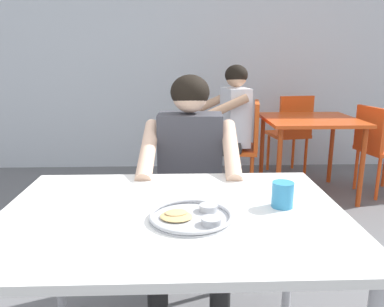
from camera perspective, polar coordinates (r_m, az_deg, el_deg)
name	(u,v)px	position (r m, az deg, el deg)	size (l,w,h in m)	color
back_wall	(178,19)	(4.56, -2.13, 19.34)	(12.00, 0.12, 3.40)	silver
table_foreground	(173,229)	(1.42, -2.78, -11.11)	(1.24, 0.90, 0.75)	white
thali_tray	(192,216)	(1.33, 0.06, -9.26)	(0.29, 0.29, 0.03)	#B7BABF
drinking_cup	(283,194)	(1.45, 13.37, -5.83)	(0.08, 0.08, 0.09)	#338CBF
chair_foreground	(190,198)	(2.30, -0.23, -6.60)	(0.41, 0.44, 0.82)	silver
diner_foreground	(190,170)	(2.02, -0.27, -2.43)	(0.51, 0.56, 1.20)	black
table_background_red	(310,128)	(3.74, 17.10, 3.63)	(0.85, 0.80, 0.74)	#E04C19
chair_red_left	(244,141)	(3.63, 7.72, 1.78)	(0.49, 0.50, 0.89)	#E1511A
chair_red_right	(378,144)	(4.02, 25.87, 1.24)	(0.48, 0.47, 0.85)	#EC4C19
chair_red_far	(291,129)	(4.35, 14.51, 3.49)	(0.45, 0.44, 0.89)	#ED5018
patron_background	(226,120)	(3.53, 5.05, 4.97)	(0.60, 0.56, 1.22)	#323232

